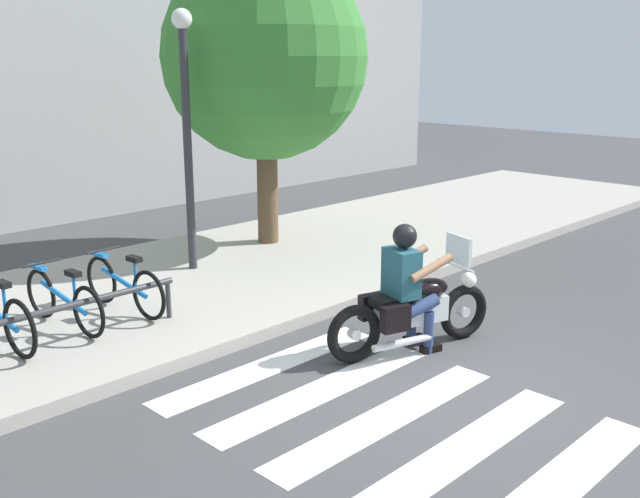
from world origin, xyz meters
The scene contains 14 objects.
ground_plane centered at (0.00, 0.00, 0.00)m, with size 48.00×48.00×0.00m, color #424244.
sidewalk centered at (0.00, 4.35, 0.07)m, with size 24.00×4.40×0.15m, color #A8A399.
crosswalk_stripe_0 centered at (-0.87, -1.60, 0.00)m, with size 2.80×0.40×0.01m, color white.
crosswalk_stripe_1 centered at (-0.87, -0.80, 0.00)m, with size 2.80×0.40×0.01m, color white.
crosswalk_stripe_2 centered at (-0.87, 0.00, 0.00)m, with size 2.80×0.40×0.01m, color white.
crosswalk_stripe_3 centered at (-0.87, 0.80, 0.00)m, with size 2.80×0.40×0.01m, color white.
crosswalk_stripe_4 centered at (-0.87, 1.60, 0.00)m, with size 2.80×0.40×0.01m, color white.
motorcycle centered at (0.54, 0.81, 0.46)m, with size 2.04×0.89×1.23m.
rider centered at (0.47, 0.84, 0.83)m, with size 0.73×0.66×1.44m.
bicycle_2 centered at (-2.00, 3.79, 0.48)m, with size 0.48×1.58×0.72m.
bicycle_3 centered at (-1.23, 3.79, 0.49)m, with size 0.48×1.55×0.73m.
bike_rack centered at (-2.39, 3.24, 0.56)m, with size 2.91×0.07×0.49m.
street_lamp centered at (0.45, 4.75, 2.32)m, with size 0.28×0.28×3.77m.
tree_near_rack centered at (2.27, 5.15, 3.13)m, with size 3.25×3.25×4.77m.
Camera 1 is at (-5.49, -3.72, 3.14)m, focal length 40.73 mm.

